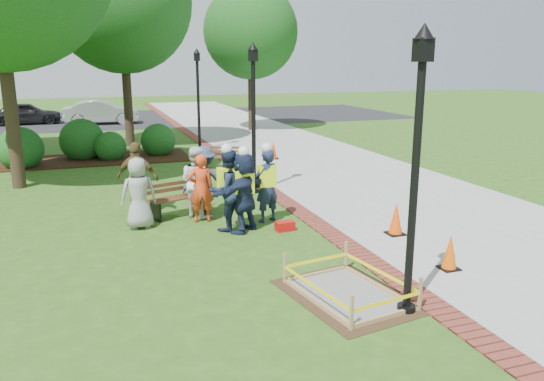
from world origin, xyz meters
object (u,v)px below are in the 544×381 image
object	(u,v)px
bench_near	(180,205)
hivis_worker_c	(227,188)
hivis_worker_b	(267,183)
wet_concrete_pad	(348,283)
lamp_near	(416,152)
hivis_worker_a	(244,190)
cone_front	(450,253)

from	to	relation	value
bench_near	hivis_worker_c	distance (m)	1.86
hivis_worker_b	bench_near	bearing A→B (deg)	147.87
bench_near	hivis_worker_b	world-z (taller)	hivis_worker_b
wet_concrete_pad	bench_near	bearing A→B (deg)	108.21
bench_near	hivis_worker_c	xyz separation A→B (m)	(0.84, -1.49, 0.71)
hivis_worker_b	hivis_worker_c	bearing A→B (deg)	-162.97
lamp_near	hivis_worker_a	bearing A→B (deg)	105.49
wet_concrete_pad	cone_front	bearing A→B (deg)	10.26
hivis_worker_a	hivis_worker_c	distance (m)	0.40
cone_front	hivis_worker_a	bearing A→B (deg)	130.71
cone_front	wet_concrete_pad	bearing A→B (deg)	-169.74
bench_near	lamp_near	world-z (taller)	lamp_near
hivis_worker_a	hivis_worker_b	xyz separation A→B (m)	(0.71, 0.55, -0.02)
cone_front	hivis_worker_b	xyz separation A→B (m)	(-2.22, 3.96, 0.62)
wet_concrete_pad	hivis_worker_a	bearing A→B (deg)	99.86
hivis_worker_c	wet_concrete_pad	bearing A→B (deg)	-76.36
cone_front	hivis_worker_c	distance (m)	4.93
wet_concrete_pad	hivis_worker_a	world-z (taller)	hivis_worker_a
hivis_worker_a	hivis_worker_c	bearing A→B (deg)	144.06
hivis_worker_c	hivis_worker_a	bearing A→B (deg)	-35.94
hivis_worker_b	hivis_worker_c	distance (m)	1.08
wet_concrete_pad	hivis_worker_c	xyz separation A→B (m)	(-0.98, 4.06, 0.75)
wet_concrete_pad	lamp_near	xyz separation A→B (m)	(0.61, -0.77, 2.25)
cone_front	hivis_worker_b	distance (m)	4.59
bench_near	lamp_near	xyz separation A→B (m)	(2.44, -6.32, 2.21)
bench_near	hivis_worker_a	bearing A→B (deg)	-56.07
bench_near	lamp_near	size ratio (longest dim) A/B	0.38
wet_concrete_pad	hivis_worker_c	world-z (taller)	hivis_worker_c
lamp_near	hivis_worker_c	bearing A→B (deg)	108.27
cone_front	hivis_worker_c	size ratio (longest dim) A/B	0.34
cone_front	hivis_worker_b	size ratio (longest dim) A/B	0.36
cone_front	hivis_worker_a	xyz separation A→B (m)	(-2.94, 3.42, 0.64)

